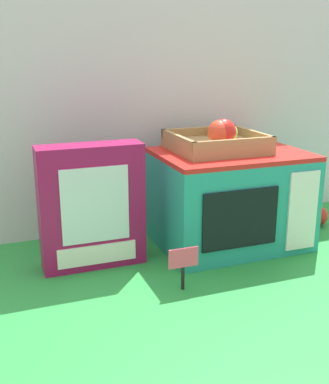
{
  "coord_description": "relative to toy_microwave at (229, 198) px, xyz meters",
  "views": [
    {
      "loc": [
        -0.39,
        -1.13,
        0.52
      ],
      "look_at": [
        0.03,
        -0.02,
        0.17
      ],
      "focal_mm": 45.03,
      "sensor_mm": 36.0,
      "label": 1
    }
  ],
  "objects": [
    {
      "name": "price_sign",
      "position": [
        -0.22,
        -0.21,
        -0.06
      ],
      "size": [
        0.07,
        0.01,
        0.1
      ],
      "color": "black",
      "rests_on": "ground"
    },
    {
      "name": "food_groups_crate",
      "position": [
        -0.03,
        0.02,
        0.16
      ],
      "size": [
        0.23,
        0.22,
        0.09
      ],
      "color": "#A37F51",
      "rests_on": "toy_microwave"
    },
    {
      "name": "ground_plane",
      "position": [
        -0.22,
        0.02,
        -0.13
      ],
      "size": [
        1.7,
        1.7,
        0.0
      ],
      "primitive_type": "plane",
      "color": "green",
      "rests_on": "ground"
    },
    {
      "name": "loose_toy_apple",
      "position": [
        0.32,
        0.03,
        -0.1
      ],
      "size": [
        0.06,
        0.06,
        0.06
      ],
      "primitive_type": "sphere",
      "color": "red",
      "rests_on": "ground"
    },
    {
      "name": "toy_microwave",
      "position": [
        0.0,
        0.0,
        0.0
      ],
      "size": [
        0.39,
        0.29,
        0.26
      ],
      "color": "teal",
      "rests_on": "ground"
    },
    {
      "name": "display_back_panel",
      "position": [
        -0.22,
        0.22,
        0.21
      ],
      "size": [
        1.61,
        0.03,
        0.67
      ],
      "primitive_type": "cube",
      "color": "silver",
      "rests_on": "ground"
    },
    {
      "name": "cookie_set_box",
      "position": [
        -0.38,
        -0.01,
        0.02
      ],
      "size": [
        0.25,
        0.08,
        0.3
      ],
      "color": "#99144C",
      "rests_on": "ground"
    }
  ]
}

